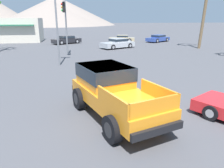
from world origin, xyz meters
TOP-DOWN VIEW (x-y plane):
  - ground_plane at (0.00, 0.00)m, footprint 320.00×320.00m
  - orange_pickup_truck at (-0.47, -0.02)m, footprint 3.44×5.52m
  - parked_car_dark at (-3.20, 26.17)m, footprint 4.57×3.78m
  - parked_car_blue at (11.47, 26.45)m, footprint 4.65×3.97m
  - parked_car_tan at (5.62, 27.26)m, footprint 4.43×2.76m
  - parked_car_silver at (3.51, 19.86)m, footprint 4.79×3.67m
  - traffic_light_main at (-2.76, 14.79)m, footprint 0.38×3.12m
  - street_lamp_post at (-3.23, 10.07)m, footprint 0.90×0.24m
  - storefront_building at (-13.66, 30.51)m, footprint 12.45×5.81m
  - distant_mountain_range at (-23.46, 116.92)m, footprint 94.29×67.57m

SIDE VIEW (x-z plane):
  - ground_plane at x=0.00m, z-range 0.00..0.00m
  - parked_car_tan at x=5.62m, z-range 0.02..1.11m
  - parked_car_blue at x=11.47m, z-range 0.02..1.14m
  - parked_car_dark at x=-3.20m, z-range 0.01..1.19m
  - parked_car_silver at x=3.51m, z-range 0.01..1.25m
  - orange_pickup_truck at x=-0.47m, z-range 0.14..2.07m
  - storefront_building at x=-13.66m, z-range 0.01..3.76m
  - traffic_light_main at x=-2.76m, z-range 1.06..6.52m
  - street_lamp_post at x=-3.23m, z-range 0.77..8.32m
  - distant_mountain_range at x=-23.46m, z-range -1.15..15.99m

